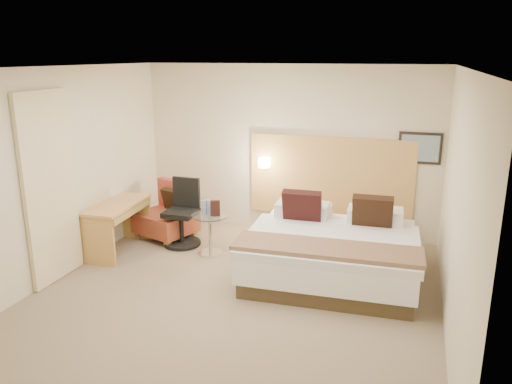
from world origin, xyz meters
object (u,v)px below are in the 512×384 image
(side_table, at_px, (210,232))
(desk, at_px, (119,214))
(bed, at_px, (333,249))
(desk_chair, at_px, (183,218))
(lounge_chair, at_px, (169,216))

(side_table, distance_m, desk, 1.38)
(bed, distance_m, desk, 3.15)
(desk, distance_m, desk_chair, 0.96)
(side_table, bearing_deg, bed, -4.81)
(side_table, bearing_deg, desk_chair, 157.36)
(side_table, height_order, desk, desk)
(side_table, xyz_separation_m, desk_chair, (-0.55, 0.23, 0.09))
(desk_chair, bearing_deg, desk, -144.43)
(bed, distance_m, lounge_chair, 2.80)
(lounge_chair, bearing_deg, desk, -117.45)
(lounge_chair, relative_size, desk, 0.84)
(lounge_chair, xyz_separation_m, side_table, (0.91, -0.46, -0.02))
(lounge_chair, height_order, desk_chair, desk_chair)
(side_table, bearing_deg, desk, -166.36)
(desk, xyz_separation_m, desk_chair, (0.77, 0.55, -0.17))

